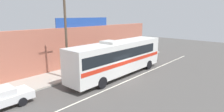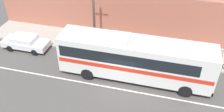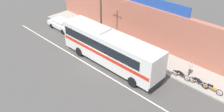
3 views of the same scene
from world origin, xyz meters
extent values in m
plane|color=#4F4C49|center=(0.00, 0.00, 0.00)|extent=(70.00, 70.00, 0.00)
cube|color=#A8A399|center=(0.00, 5.20, 0.07)|extent=(30.00, 3.60, 0.14)
cube|color=#B26651|center=(0.00, 7.35, 2.40)|extent=(30.00, 0.70, 4.80)
cube|color=silver|center=(0.00, -0.80, 0.00)|extent=(30.00, 0.14, 0.01)
cube|color=silver|center=(0.93, 0.89, 1.99)|extent=(12.22, 2.48, 3.10)
cube|color=black|center=(0.44, 0.89, 2.54)|extent=(10.76, 2.50, 0.96)
cube|color=red|center=(0.93, 0.89, 1.69)|extent=(11.98, 2.49, 0.36)
cube|color=black|center=(7.01, 0.89, 2.44)|extent=(0.04, 2.23, 1.40)
cube|color=black|center=(7.00, 0.89, 0.62)|extent=(0.12, 2.48, 0.36)
cube|color=silver|center=(-0.29, 0.89, 3.66)|extent=(1.40, 1.73, 0.24)
cylinder|color=black|center=(5.09, 2.04, 0.52)|extent=(1.04, 0.32, 1.04)
cylinder|color=black|center=(5.09, -0.26, 0.52)|extent=(1.04, 0.32, 1.04)
cylinder|color=black|center=(-2.74, 2.04, 0.52)|extent=(1.04, 0.32, 1.04)
cylinder|color=black|center=(-2.74, -0.26, 0.52)|extent=(1.04, 0.32, 1.04)
cube|color=silver|center=(-9.99, 2.50, 0.61)|extent=(4.50, 1.74, 0.56)
cube|color=silver|center=(-10.09, 2.50, 1.13)|extent=(2.34, 1.57, 0.48)
cube|color=black|center=(-9.23, 2.50, 1.09)|extent=(0.21, 1.47, 0.34)
cylinder|color=black|center=(-8.69, 3.32, 0.31)|extent=(0.62, 0.20, 0.62)
cylinder|color=black|center=(-8.69, 1.67, 0.31)|extent=(0.62, 0.20, 0.62)
cylinder|color=black|center=(-11.30, 3.32, 0.31)|extent=(0.62, 0.20, 0.62)
cylinder|color=black|center=(-11.30, 1.67, 0.31)|extent=(0.62, 0.20, 0.62)
cylinder|color=brown|center=(-3.36, 3.76, 4.30)|extent=(0.22, 0.22, 8.31)
torus|color=black|center=(7.15, 3.84, 0.45)|extent=(0.62, 0.06, 0.62)
ellipsoid|color=black|center=(7.84, 3.84, 0.63)|extent=(0.56, 0.22, 0.34)
cube|color=black|center=(7.55, 3.84, 0.75)|extent=(0.52, 0.20, 0.10)
ellipsoid|color=black|center=(7.21, 3.84, 0.59)|extent=(0.36, 0.14, 0.16)
cylinder|color=brown|center=(8.07, 4.98, 0.53)|extent=(0.13, 0.13, 0.78)
cylinder|color=brown|center=(8.07, 4.80, 0.53)|extent=(0.13, 0.13, 0.78)
cylinder|color=white|center=(8.07, 4.89, 1.22)|extent=(0.30, 0.30, 0.59)
sphere|color=#A37556|center=(8.07, 4.89, 1.65)|extent=(0.21, 0.21, 0.21)
cylinder|color=white|center=(8.07, 5.09, 1.25)|extent=(0.08, 0.08, 0.54)
cylinder|color=white|center=(8.07, 4.69, 1.25)|extent=(0.08, 0.08, 0.54)
camera|label=1|loc=(-13.46, -10.89, 6.24)|focal=29.63mm
camera|label=2|loc=(3.26, -14.99, 13.65)|focal=40.01mm
camera|label=3|loc=(15.86, -14.08, 14.21)|focal=37.93mm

